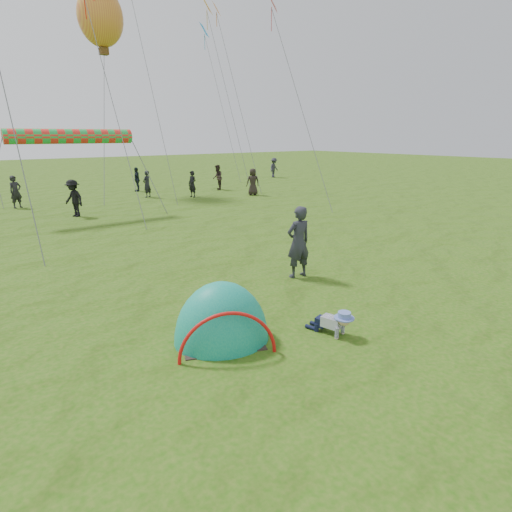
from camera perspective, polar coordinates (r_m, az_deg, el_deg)
ground at (r=8.40m, az=11.13°, el=-9.89°), size 140.00×140.00×0.00m
crawling_toddler at (r=7.99m, az=11.12°, el=-9.19°), size 0.66×0.80×0.54m
popup_tent at (r=7.79m, az=-4.88°, el=-11.84°), size 2.23×2.06×2.32m
standing_adult at (r=10.78m, az=6.08°, el=1.96°), size 0.77×0.55×1.96m
crowd_person_0 at (r=25.60m, az=-9.09°, el=10.11°), size 0.53×0.67×1.62m
crowd_person_3 at (r=37.48m, az=2.59°, el=12.49°), size 1.30×1.01×1.77m
crowd_person_6 at (r=26.09m, az=-15.31°, el=9.88°), size 0.72×0.64×1.64m
crowd_person_7 at (r=28.88m, az=-5.52°, el=11.11°), size 1.02×1.07×1.75m
crowd_person_8 at (r=29.18m, az=-16.64°, el=10.45°), size 0.84×1.03×1.64m
crowd_person_9 at (r=20.93m, az=-24.59°, el=7.51°), size 1.03×1.29×1.75m
crowd_person_10 at (r=26.18m, az=-0.46°, el=10.55°), size 0.98×0.81×1.71m
crowd_person_12 at (r=24.91m, az=-31.11°, el=7.84°), size 0.73×0.62×1.71m
balloon_kite at (r=29.84m, az=-21.30°, el=28.83°), size 2.70×2.70×3.78m
rainbow_tube_kite at (r=20.20m, az=-24.85°, el=15.25°), size 5.28×0.64×0.64m
diamond_kite_1 at (r=31.79m, az=-5.69°, el=31.75°), size 0.93×0.93×0.76m
diamond_kite_5 at (r=24.78m, az=2.25°, el=32.64°), size 1.21×1.21×0.99m
diamond_kite_8 at (r=32.09m, az=-7.07°, el=32.06°), size 1.29×1.29×1.06m
diamond_kite_10 at (r=38.37m, az=-7.40°, el=29.37°), size 1.26×1.26×1.03m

